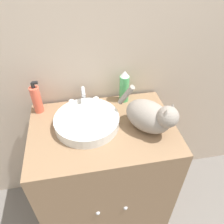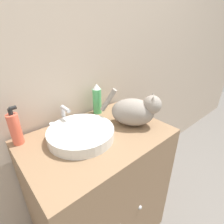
{
  "view_description": "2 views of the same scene",
  "coord_description": "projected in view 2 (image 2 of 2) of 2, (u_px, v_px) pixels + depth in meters",
  "views": [
    {
      "loc": [
        -0.1,
        -0.57,
        1.67
      ],
      "look_at": [
        0.05,
        0.26,
        0.96
      ],
      "focal_mm": 35.0,
      "sensor_mm": 36.0,
      "label": 1
    },
    {
      "loc": [
        -0.46,
        -0.38,
        1.39
      ],
      "look_at": [
        0.1,
        0.26,
        0.97
      ],
      "focal_mm": 28.0,
      "sensor_mm": 36.0,
      "label": 2
    }
  ],
  "objects": [
    {
      "name": "faucet",
      "position": [
        64.0,
        117.0,
        1.02
      ],
      "size": [
        0.18,
        0.09,
        0.13
      ],
      "color": "silver",
      "rests_on": "vanity_cabinet"
    },
    {
      "name": "cat",
      "position": [
        135.0,
        111.0,
        1.01
      ],
      "size": [
        0.28,
        0.32,
        0.22
      ],
      "rotation": [
        0.0,
        0.0,
        -0.89
      ],
      "color": "gray",
      "rests_on": "vanity_cabinet"
    },
    {
      "name": "spray_bottle",
      "position": [
        97.0,
        99.0,
        1.15
      ],
      "size": [
        0.06,
        0.06,
        0.2
      ],
      "color": "#4CB266",
      "rests_on": "vanity_cabinet"
    },
    {
      "name": "wall_back",
      "position": [
        61.0,
        53.0,
        0.98
      ],
      "size": [
        6.0,
        0.05,
        2.5
      ],
      "color": "#C6B29E",
      "rests_on": "ground_plane"
    },
    {
      "name": "vanity_cabinet",
      "position": [
        100.0,
        190.0,
        1.14
      ],
      "size": [
        0.78,
        0.55,
        0.86
      ],
      "color": "#8C6B4C",
      "rests_on": "ground_plane"
    },
    {
      "name": "soap_bottle",
      "position": [
        15.0,
        129.0,
        0.85
      ],
      "size": [
        0.06,
        0.05,
        0.2
      ],
      "color": "#EF6047",
      "rests_on": "vanity_cabinet"
    },
    {
      "name": "sink_basin",
      "position": [
        81.0,
        133.0,
        0.91
      ],
      "size": [
        0.35,
        0.35,
        0.06
      ],
      "color": "silver",
      "rests_on": "vanity_cabinet"
    }
  ]
}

